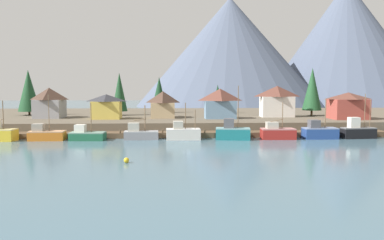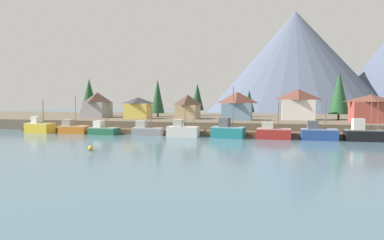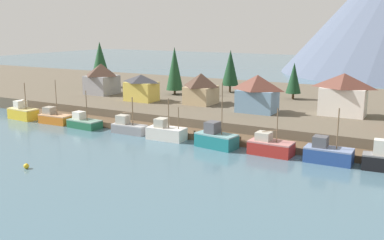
{
  "view_description": "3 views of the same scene",
  "coord_description": "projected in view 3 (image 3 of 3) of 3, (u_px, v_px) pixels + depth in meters",
  "views": [
    {
      "loc": [
        -1.75,
        -71.26,
        9.56
      ],
      "look_at": [
        1.76,
        3.54,
        3.17
      ],
      "focal_mm": 35.39,
      "sensor_mm": 36.0,
      "label": 1
    },
    {
      "loc": [
        17.96,
        -66.1,
        7.16
      ],
      "look_at": [
        0.67,
        2.56,
        3.1
      ],
      "focal_mm": 31.24,
      "sensor_mm": 36.0,
      "label": 2
    },
    {
      "loc": [
        37.72,
        -61.03,
        18.15
      ],
      "look_at": [
        2.04,
        2.92,
        2.61
      ],
      "focal_mm": 41.67,
      "sensor_mm": 36.0,
      "label": 3
    }
  ],
  "objects": [
    {
      "name": "conifer_mid_left",
      "position": [
        230.0,
        68.0,
        105.75
      ],
      "size": [
        4.0,
        4.0,
        10.11
      ],
      "color": "#4C3823",
      "rests_on": "shoreline_bank"
    },
    {
      "name": "fishing_boat_green",
      "position": [
        84.0,
        123.0,
        80.61
      ],
      "size": [
        6.43,
        3.34,
        6.87
      ],
      "rotation": [
        0.0,
        0.0,
        -0.06
      ],
      "color": "#1E5B3D",
      "rests_on": "ground_plane"
    },
    {
      "name": "house_grey",
      "position": [
        102.0,
        78.0,
        103.59
      ],
      "size": [
        6.45,
        6.64,
        7.07
      ],
      "color": "gray",
      "rests_on": "shoreline_bank"
    },
    {
      "name": "conifer_back_left",
      "position": [
        175.0,
        68.0,
        102.34
      ],
      "size": [
        3.91,
        3.91,
        10.96
      ],
      "color": "#4C3823",
      "rests_on": "shoreline_bank"
    },
    {
      "name": "fishing_boat_yellow",
      "position": [
        23.0,
        113.0,
        88.09
      ],
      "size": [
        6.47,
        3.4,
        7.28
      ],
      "rotation": [
        0.0,
        0.0,
        -0.08
      ],
      "color": "gold",
      "rests_on": "ground_plane"
    },
    {
      "name": "dock",
      "position": [
        179.0,
        132.0,
        75.47
      ],
      "size": [
        80.0,
        4.0,
        1.6
      ],
      "color": "brown",
      "rests_on": "ground_plane"
    },
    {
      "name": "fishing_boat_red",
      "position": [
        270.0,
        147.0,
        63.76
      ],
      "size": [
        6.29,
        3.27,
        6.88
      ],
      "rotation": [
        0.0,
        0.0,
        -0.03
      ],
      "color": "maroon",
      "rests_on": "ground_plane"
    },
    {
      "name": "house_blue",
      "position": [
        257.0,
        93.0,
        81.56
      ],
      "size": [
        7.33,
        5.06,
        6.88
      ],
      "color": "#6689A8",
      "rests_on": "shoreline_bank"
    },
    {
      "name": "fishing_boat_grey",
      "position": [
        128.0,
        127.0,
        76.39
      ],
      "size": [
        6.3,
        2.4,
        6.35
      ],
      "rotation": [
        0.0,
        0.0,
        0.02
      ],
      "color": "gray",
      "rests_on": "ground_plane"
    },
    {
      "name": "conifer_near_right",
      "position": [
        294.0,
        78.0,
        95.88
      ],
      "size": [
        3.25,
        3.25,
        7.94
      ],
      "color": "#4C3823",
      "rests_on": "shoreline_bank"
    },
    {
      "name": "fishing_boat_teal",
      "position": [
        216.0,
        139.0,
        67.52
      ],
      "size": [
        6.62,
        3.87,
        9.97
      ],
      "rotation": [
        0.0,
        0.0,
        -0.14
      ],
      "color": "#196B70",
      "rests_on": "ground_plane"
    },
    {
      "name": "house_yellow",
      "position": [
        141.0,
        88.0,
        94.01
      ],
      "size": [
        6.73,
        4.63,
        5.59
      ],
      "color": "gold",
      "rests_on": "shoreline_bank"
    },
    {
      "name": "channel_buoy",
      "position": [
        26.0,
        166.0,
        57.59
      ],
      "size": [
        0.7,
        0.7,
        0.7
      ],
      "primitive_type": "sphere",
      "color": "gold",
      "rests_on": "ground_plane"
    },
    {
      "name": "fishing_boat_white",
      "position": [
        166.0,
        132.0,
        72.26
      ],
      "size": [
        6.35,
        3.14,
        6.83
      ],
      "rotation": [
        0.0,
        0.0,
        0.03
      ],
      "color": "silver",
      "rests_on": "ground_plane"
    },
    {
      "name": "shoreline_bank",
      "position": [
        247.0,
        102.0,
        100.95
      ],
      "size": [
        400.0,
        56.0,
        2.5
      ],
      "primitive_type": "cube",
      "color": "brown",
      "rests_on": "ground_plane"
    },
    {
      "name": "ground_plane",
      "position": [
        224.0,
        119.0,
        91.06
      ],
      "size": [
        400.0,
        400.0,
        1.0
      ],
      "primitive_type": "cube",
      "color": "#476675"
    },
    {
      "name": "conifer_near_left",
      "position": [
        100.0,
        63.0,
        114.84
      ],
      "size": [
        5.46,
        5.46,
        11.67
      ],
      "color": "#4C3823",
      "rests_on": "shoreline_bank"
    },
    {
      "name": "house_tan",
      "position": [
        201.0,
        88.0,
        90.35
      ],
      "size": [
        5.73,
        6.25,
        6.27
      ],
      "color": "tan",
      "rests_on": "shoreline_bank"
    },
    {
      "name": "house_white",
      "position": [
        343.0,
        94.0,
        78.21
      ],
      "size": [
        8.15,
        4.32,
        7.54
      ],
      "color": "silver",
      "rests_on": "shoreline_bank"
    },
    {
      "name": "fishing_boat_orange",
      "position": [
        55.0,
        118.0,
        84.22
      ],
      "size": [
        6.35,
        3.04,
        8.34
      ],
      "rotation": [
        0.0,
        0.0,
        0.03
      ],
      "color": "#CC6B1E",
      "rests_on": "ground_plane"
    },
    {
      "name": "fishing_boat_blue",
      "position": [
        328.0,
        153.0,
        60.03
      ],
      "size": [
        6.3,
        2.99,
        7.58
      ],
      "rotation": [
        0.0,
        0.0,
        0.01
      ],
      "color": "navy",
      "rests_on": "ground_plane"
    }
  ]
}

